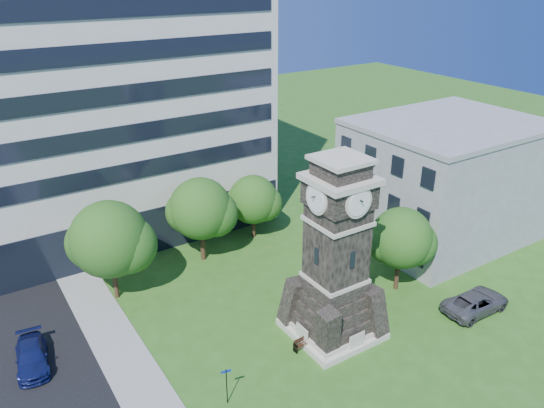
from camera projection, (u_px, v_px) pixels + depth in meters
ground at (314, 365)px, 32.28m from camera, size 160.00×160.00×0.00m
sidewalk at (135, 376)px, 31.40m from camera, size 3.00×70.00×0.06m
clock_tower at (336, 262)px, 33.12m from camera, size 5.40×5.40×12.22m
office_tall at (104, 69)px, 44.64m from camera, size 26.20×15.11×28.60m
office_low at (444, 179)px, 46.13m from camera, size 15.20×12.20×10.40m
car_street_north at (32, 357)px, 32.01m from camera, size 2.34×4.62×1.28m
car_east_lot at (476, 302)px, 37.07m from camera, size 5.23×2.50×1.44m
park_bench at (305, 342)px, 33.58m from camera, size 1.60×0.43×0.83m
street_sign at (227, 382)px, 28.90m from camera, size 0.57×0.06×2.36m
tree_nw at (111, 241)px, 37.09m from camera, size 6.04×5.49×7.53m
tree_nc at (201, 211)px, 42.15m from camera, size 5.50×5.00×7.11m
tree_ne at (254, 201)px, 46.21m from camera, size 4.73×4.30×5.77m
tree_east at (402, 240)px, 38.30m from camera, size 4.95×4.50×6.54m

